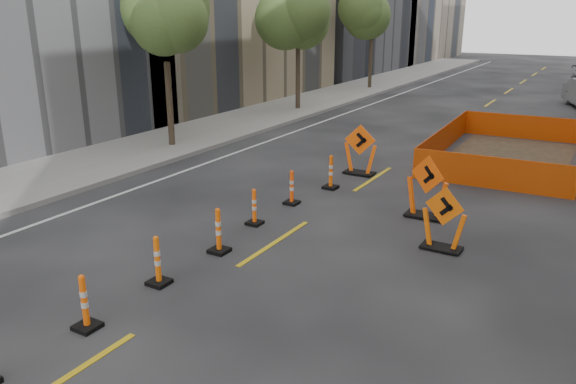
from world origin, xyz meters
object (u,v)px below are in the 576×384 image
Objects in this scene: channelizer_7 at (331,172)px; chevron_sign_center at (427,187)px; channelizer_5 at (254,207)px; channelizer_6 at (292,187)px; chevron_sign_right at (444,218)px; channelizer_4 at (218,230)px; chevron_sign_left at (360,150)px; channelizer_2 at (84,302)px; channelizer_3 at (157,260)px.

channelizer_7 is 0.63× the size of chevron_sign_center.
channelizer_5 is 3.67m from channelizer_7.
chevron_sign_right is at bearing -12.75° from channelizer_6.
channelizer_4 reaches higher than channelizer_5.
chevron_sign_left is (0.42, 3.71, 0.34)m from channelizer_6.
chevron_sign_center reaches higher than chevron_sign_left.
chevron_sign_center is at bearing -57.04° from chevron_sign_left.
chevron_sign_right is (4.21, 2.64, 0.22)m from channelizer_4.
channelizer_2 is at bearing -90.27° from channelizer_4.
chevron_sign_right is (4.03, -4.72, -0.09)m from chevron_sign_left.
chevron_sign_left is at bearing 88.32° from channelizer_3.
channelizer_2 is 5.48m from channelizer_5.
chevron_sign_center is at bearing 53.88° from channelizer_4.
channelizer_2 is at bearing -87.69° from channelizer_3.
channelizer_5 is at bearing 92.64° from channelizer_2.
channelizer_4 reaches higher than channelizer_6.
channelizer_5 is at bearing 98.42° from channelizer_4.
channelizer_4 is at bearing -86.14° from channelizer_6.
channelizer_4 is at bearing -104.32° from chevron_sign_center.
channelizer_4 is 0.63× the size of chevron_sign_left.
channelizer_3 reaches higher than channelizer_6.
channelizer_2 reaches higher than channelizer_6.
channelizer_2 is 11.02m from chevron_sign_left.
channelizer_3 reaches higher than channelizer_5.
chevron_sign_left reaches higher than channelizer_4.
channelizer_4 is at bearing 87.14° from channelizer_3.
chevron_sign_left reaches higher than chevron_sign_right.
channelizer_4 is at bearing -90.57° from channelizer_7.
chevron_sign_right reaches higher than channelizer_2.
chevron_sign_center is at bearing 126.06° from chevron_sign_right.
chevron_sign_left is 1.12× the size of chevron_sign_right.
channelizer_6 is at bearing -144.98° from chevron_sign_center.
chevron_sign_right reaches higher than channelizer_3.
channelizer_5 is 1.83m from channelizer_6.
channelizer_3 is 6.21m from chevron_sign_right.
channelizer_3 is at bearing -91.15° from channelizer_7.
channelizer_3 is 1.83m from channelizer_4.
channelizer_6 is 1.85m from channelizer_7.
channelizer_5 is 5.57m from chevron_sign_left.
chevron_sign_left is at bearing 86.25° from channelizer_7.
chevron_sign_center is at bearing 67.99° from channelizer_2.
chevron_sign_right is at bearing 56.09° from channelizer_2.
chevron_sign_left is (0.27, 9.19, 0.32)m from channelizer_3.
channelizer_5 is (-0.25, 5.48, -0.03)m from channelizer_2.
channelizer_4 is 1.11× the size of channelizer_5.
channelizer_2 reaches higher than channelizer_5.
channelizer_4 is 1.85m from channelizer_5.
channelizer_4 is at bearing -105.37° from chevron_sign_left.
channelizer_3 is at bearing 92.31° from channelizer_2.
chevron_sign_left is at bearing 85.37° from channelizer_5.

